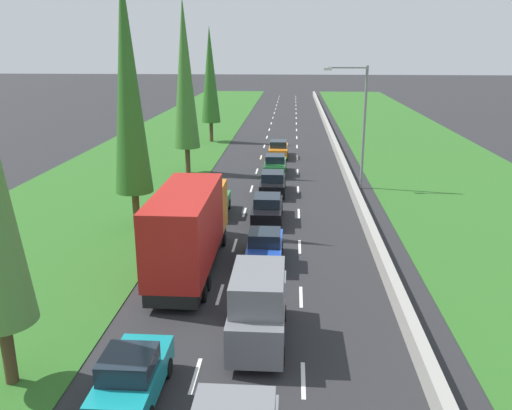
% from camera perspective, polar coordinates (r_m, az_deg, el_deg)
% --- Properties ---
extents(ground_plane, '(300.00, 300.00, 0.00)m').
position_cam_1_polar(ground_plane, '(60.94, 2.69, 6.71)').
color(ground_plane, '#28282B').
rests_on(ground_plane, ground).
extents(grass_verge_left, '(14.00, 140.00, 0.04)m').
position_cam_1_polar(grass_verge_left, '(62.49, -9.07, 6.78)').
color(grass_verge_left, '#2D6623').
rests_on(grass_verge_left, ground).
extents(grass_verge_right, '(14.00, 140.00, 0.04)m').
position_cam_1_polar(grass_verge_right, '(62.32, 16.08, 6.32)').
color(grass_verge_right, '#2D6623').
rests_on(grass_verge_right, ground).
extents(median_barrier, '(0.44, 120.00, 0.85)m').
position_cam_1_polar(median_barrier, '(61.02, 8.09, 6.98)').
color(median_barrier, '#9E9B93').
rests_on(median_barrier, ground).
extents(lane_markings, '(3.64, 116.00, 0.01)m').
position_cam_1_polar(lane_markings, '(60.94, 2.69, 6.71)').
color(lane_markings, white).
rests_on(lane_markings, ground).
extents(grey_van_centre_lane_second, '(1.96, 4.90, 2.82)m').
position_cam_1_polar(grey_van_centre_lane_second, '(19.51, 0.25, -10.69)').
color(grey_van_centre_lane_second, slate).
rests_on(grey_van_centre_lane_second, ground).
extents(teal_hatchback_left_lane, '(1.74, 3.90, 1.72)m').
position_cam_1_polar(teal_hatchback_left_lane, '(17.28, -13.01, -17.25)').
color(teal_hatchback_left_lane, teal).
rests_on(teal_hatchback_left_lane, ground).
extents(blue_hatchback_centre_lane, '(1.74, 3.90, 1.72)m').
position_cam_1_polar(blue_hatchback_centre_lane, '(26.57, 0.95, -4.41)').
color(blue_hatchback_centre_lane, '#1E47B7').
rests_on(blue_hatchback_centre_lane, ground).
extents(black_sedan_centre_lane, '(1.82, 4.50, 1.64)m').
position_cam_1_polar(black_sedan_centre_lane, '(32.85, 1.20, -0.34)').
color(black_sedan_centre_lane, black).
rests_on(black_sedan_centre_lane, ground).
extents(black_sedan_centre_lane_fifth, '(1.82, 4.50, 1.64)m').
position_cam_1_polar(black_sedan_centre_lane_fifth, '(39.04, 1.79, 2.38)').
color(black_sedan_centre_lane_fifth, black).
rests_on(black_sedan_centre_lane_fifth, ground).
extents(red_box_truck_left_lane, '(2.46, 9.40, 4.18)m').
position_cam_1_polar(red_box_truck_left_lane, '(25.27, -7.06, -2.41)').
color(red_box_truck_left_lane, black).
rests_on(red_box_truck_left_lane, ground).
extents(green_sedan_centre_lane, '(1.82, 4.50, 1.64)m').
position_cam_1_polar(green_sedan_centre_lane, '(45.19, 2.05, 4.33)').
color(green_sedan_centre_lane, '#237A33').
rests_on(green_sedan_centre_lane, ground).
extents(green_hatchback_left_lane, '(1.74, 3.90, 1.72)m').
position_cam_1_polar(green_hatchback_left_lane, '(34.23, -4.45, 0.35)').
color(green_hatchback_left_lane, '#237A33').
rests_on(green_hatchback_left_lane, ground).
extents(orange_sedan_centre_lane, '(1.82, 4.50, 1.64)m').
position_cam_1_polar(orange_sedan_centre_lane, '(52.11, 2.39, 5.95)').
color(orange_sedan_centre_lane, orange).
rests_on(orange_sedan_centre_lane, ground).
extents(poplar_tree_second, '(2.17, 2.17, 14.66)m').
position_cam_1_polar(poplar_tree_second, '(31.09, -13.42, 12.49)').
color(poplar_tree_second, '#4C3823').
rests_on(poplar_tree_second, ground).
extents(poplar_tree_third, '(2.15, 2.15, 14.15)m').
position_cam_1_polar(poplar_tree_third, '(44.87, -7.56, 13.54)').
color(poplar_tree_third, '#4C3823').
rests_on(poplar_tree_third, ground).
extents(poplar_tree_fourth, '(2.11, 2.11, 12.48)m').
position_cam_1_polar(poplar_tree_fourth, '(60.33, -4.89, 13.54)').
color(poplar_tree_fourth, '#4C3823').
rests_on(poplar_tree_fourth, ground).
extents(street_light_mast, '(3.20, 0.28, 9.00)m').
position_cam_1_polar(street_light_mast, '(40.50, 10.92, 8.97)').
color(street_light_mast, gray).
rests_on(street_light_mast, ground).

